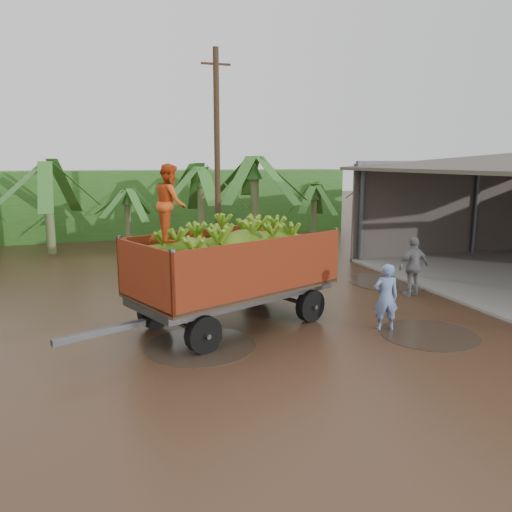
{
  "coord_description": "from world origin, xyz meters",
  "views": [
    {
      "loc": [
        -5.03,
        -12.28,
        4.12
      ],
      "look_at": [
        -1.07,
        -0.02,
        1.65
      ],
      "focal_mm": 35.0,
      "sensor_mm": 36.0,
      "label": 1
    }
  ],
  "objects": [
    {
      "name": "ground",
      "position": [
        0.0,
        0.0,
        0.0
      ],
      "size": [
        100.0,
        100.0,
        0.0
      ],
      "primitive_type": "plane",
      "color": "black",
      "rests_on": "ground"
    },
    {
      "name": "hedge_north",
      "position": [
        -2.0,
        16.0,
        1.8
      ],
      "size": [
        22.0,
        3.0,
        3.6
      ],
      "primitive_type": "cube",
      "color": "#2D661E",
      "rests_on": "ground"
    },
    {
      "name": "banana_trailer",
      "position": [
        -1.85,
        -0.54,
        1.54
      ],
      "size": [
        7.0,
        4.2,
        4.06
      ],
      "rotation": [
        0.0,
        0.0,
        0.4
      ],
      "color": "#AB3318",
      "rests_on": "ground"
    },
    {
      "name": "man_blue",
      "position": [
        1.62,
        -2.04,
        0.84
      ],
      "size": [
        0.69,
        0.55,
        1.67
      ],
      "primitive_type": "imported",
      "rotation": [
        0.0,
        0.0,
        2.88
      ],
      "color": "#6684BA",
      "rests_on": "ground"
    },
    {
      "name": "man_grey",
      "position": [
        4.19,
        0.51,
        0.92
      ],
      "size": [
        1.12,
        0.56,
        1.85
      ],
      "primitive_type": "imported",
      "rotation": [
        0.0,
        0.0,
        3.25
      ],
      "color": "gray",
      "rests_on": "ground"
    },
    {
      "name": "utility_pole",
      "position": [
        -0.15,
        8.01,
        4.32
      ],
      "size": [
        1.2,
        0.24,
        8.52
      ],
      "color": "#47301E",
      "rests_on": "ground"
    },
    {
      "name": "banana_plants",
      "position": [
        -4.66,
        6.97,
        1.89
      ],
      "size": [
        24.96,
        20.5,
        4.44
      ],
      "color": "#2D661E",
      "rests_on": "ground"
    }
  ]
}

